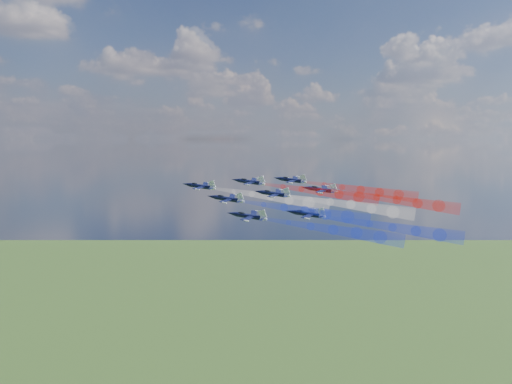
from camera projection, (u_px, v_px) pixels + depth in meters
jet_lead at (200, 186)px, 159.53m from camera, size 13.19×13.59×5.23m
trail_lead at (270, 197)px, 153.34m from camera, size 23.36×26.90×7.45m
jet_inner_left at (227, 199)px, 146.63m from camera, size 13.19×13.59×5.23m
trail_inner_left at (305, 211)px, 140.45m from camera, size 23.36×26.90×7.45m
jet_inner_right at (250, 182)px, 163.01m from camera, size 13.19×13.59×5.23m
trail_inner_right at (320, 192)px, 156.82m from camera, size 23.36×26.90×7.45m
jet_outer_left at (249, 216)px, 136.50m from camera, size 13.19×13.59×5.23m
trail_outer_left at (333, 230)px, 130.31m from camera, size 23.36×26.90×7.45m
jet_center_third at (274, 194)px, 151.63m from camera, size 13.19×13.59×5.23m
trail_center_third at (351, 205)px, 145.44m from camera, size 23.36×26.90×7.45m
jet_outer_right at (291, 180)px, 169.16m from camera, size 13.19×13.59×5.23m
trail_outer_right at (361, 190)px, 162.97m from camera, size 23.36×26.90×7.45m
jet_rear_left at (307, 214)px, 139.87m from camera, size 13.19×13.59×5.23m
trail_rear_left at (393, 227)px, 133.68m from camera, size 23.36×26.90×7.45m
jet_rear_right at (321, 190)px, 156.98m from camera, size 13.19×13.59×5.23m
trail_rear_right at (397, 200)px, 150.80m from camera, size 23.36×26.90×7.45m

